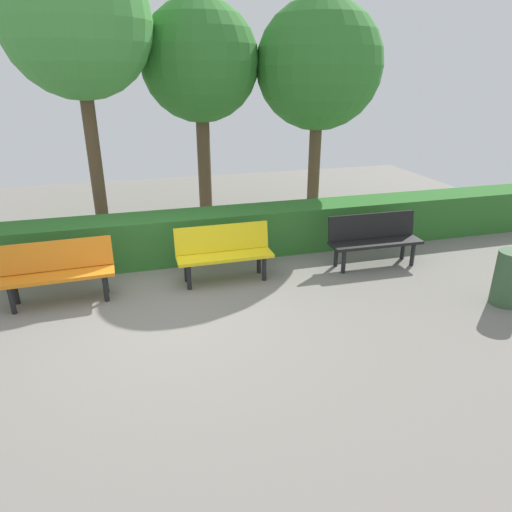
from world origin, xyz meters
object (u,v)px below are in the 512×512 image
(tree_near, at_px, (319,66))
(tree_far, at_px, (77,23))
(bench_orange, at_px, (58,269))
(bench_black, at_px, (374,237))
(trash_bin, at_px, (509,278))
(bench_yellow, at_px, (224,251))
(tree_mid, at_px, (200,63))

(tree_near, distance_m, tree_far, 4.49)
(tree_near, xyz_separation_m, tree_far, (4.44, 0.15, 0.65))
(bench_orange, height_order, tree_far, tree_far)
(bench_orange, height_order, tree_near, tree_near)
(bench_black, bearing_deg, bench_orange, 0.94)
(bench_orange, relative_size, tree_near, 0.34)
(bench_black, distance_m, bench_orange, 4.94)
(tree_near, xyz_separation_m, trash_bin, (-1.10, 4.52, -2.76))
(bench_yellow, bearing_deg, trash_bin, 152.49)
(bench_yellow, xyz_separation_m, bench_orange, (2.40, 0.08, 0.00))
(tree_near, height_order, tree_mid, tree_near)
(tree_near, bearing_deg, bench_black, 89.82)
(tree_far, bearing_deg, bench_yellow, 127.15)
(bench_black, distance_m, tree_far, 6.11)
(bench_black, xyz_separation_m, tree_near, (-0.01, -2.73, 2.67))
(trash_bin, bearing_deg, bench_yellow, -27.21)
(tree_near, bearing_deg, trash_bin, 103.63)
(bench_yellow, height_order, bench_orange, bench_yellow)
(tree_mid, height_order, tree_far, tree_far)
(bench_orange, distance_m, tree_near, 6.25)
(tree_far, relative_size, trash_bin, 6.50)
(tree_far, bearing_deg, bench_black, 149.83)
(bench_orange, bearing_deg, tree_far, -103.35)
(bench_black, bearing_deg, trash_bin, 122.67)
(bench_yellow, relative_size, tree_near, 0.33)
(bench_black, height_order, trash_bin, bench_black)
(bench_orange, bearing_deg, bench_yellow, 179.75)
(bench_black, bearing_deg, tree_far, -29.15)
(bench_yellow, relative_size, bench_orange, 0.97)
(tree_near, bearing_deg, tree_far, 1.92)
(tree_mid, bearing_deg, bench_black, 126.00)
(bench_yellow, relative_size, trash_bin, 1.89)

